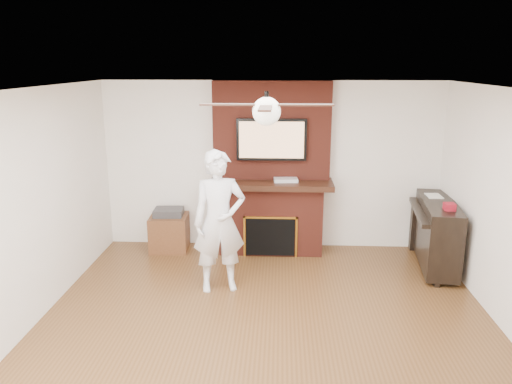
{
  "coord_description": "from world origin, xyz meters",
  "views": [
    {
      "loc": [
        0.13,
        -4.56,
        2.76
      ],
      "look_at": [
        -0.14,
        0.9,
        1.32
      ],
      "focal_mm": 35.0,
      "sensor_mm": 36.0,
      "label": 1
    }
  ],
  "objects_px": {
    "piano": "(436,232)",
    "fireplace": "(271,185)",
    "person": "(219,222)",
    "side_table": "(170,231)"
  },
  "relations": [
    {
      "from": "piano",
      "to": "fireplace",
      "type": "bearing_deg",
      "value": 173.7
    },
    {
      "from": "person",
      "to": "side_table",
      "type": "bearing_deg",
      "value": 110.19
    },
    {
      "from": "fireplace",
      "to": "person",
      "type": "xyz_separation_m",
      "value": [
        -0.6,
        -1.39,
        -0.12
      ]
    },
    {
      "from": "fireplace",
      "to": "side_table",
      "type": "xyz_separation_m",
      "value": [
        -1.53,
        -0.07,
        -0.7
      ]
    },
    {
      "from": "person",
      "to": "side_table",
      "type": "height_order",
      "value": "person"
    },
    {
      "from": "side_table",
      "to": "piano",
      "type": "xyz_separation_m",
      "value": [
        3.8,
        -0.48,
        0.21
      ]
    },
    {
      "from": "person",
      "to": "piano",
      "type": "height_order",
      "value": "person"
    },
    {
      "from": "person",
      "to": "fireplace",
      "type": "bearing_deg",
      "value": 51.68
    },
    {
      "from": "fireplace",
      "to": "person",
      "type": "height_order",
      "value": "fireplace"
    },
    {
      "from": "fireplace",
      "to": "person",
      "type": "relative_size",
      "value": 1.43
    }
  ]
}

